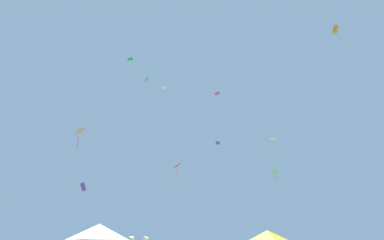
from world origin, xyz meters
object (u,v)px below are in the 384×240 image
at_px(kite_purple_box, 83,187).
at_px(kite_red_delta, 177,166).
at_px(kite_green_box, 130,59).
at_px(canopy_tent_white, 98,232).
at_px(kite_pink_diamond, 79,132).
at_px(kite_cyan_delta, 147,79).
at_px(canopy_tent_yellow, 268,237).
at_px(kite_yellow_delta, 273,139).
at_px(kite_white_diamond, 164,87).
at_px(kite_lime_diamond, 275,172).
at_px(kite_blue_delta, 218,143).
at_px(kite_magenta_delta, 217,93).
at_px(kite_orange_box, 335,30).

bearing_deg(kite_purple_box, kite_red_delta, 8.80).
bearing_deg(kite_green_box, canopy_tent_white, -68.83).
bearing_deg(kite_red_delta, kite_pink_diamond, -141.05).
height_order(kite_cyan_delta, kite_pink_diamond, kite_cyan_delta).
bearing_deg(kite_cyan_delta, kite_purple_box, 137.81).
bearing_deg(canopy_tent_yellow, kite_red_delta, 116.82).
bearing_deg(canopy_tent_white, kite_red_delta, 81.03).
distance_m(canopy_tent_yellow, kite_purple_box, 26.60).
height_order(kite_yellow_delta, kite_white_diamond, kite_white_diamond).
xyz_separation_m(kite_lime_diamond, kite_white_diamond, (-17.12, -1.60, 14.62)).
height_order(kite_pink_diamond, kite_white_diamond, kite_white_diamond).
relative_size(kite_red_delta, kite_yellow_delta, 1.04).
relative_size(kite_blue_delta, kite_yellow_delta, 0.30).
bearing_deg(kite_lime_diamond, kite_purple_box, -178.73).
height_order(kite_yellow_delta, kite_green_box, kite_green_box).
xyz_separation_m(kite_red_delta, kite_pink_diamond, (-11.57, -9.35, 1.41)).
xyz_separation_m(kite_cyan_delta, kite_white_diamond, (1.03, 7.77, 4.50)).
height_order(kite_white_diamond, kite_magenta_delta, kite_white_diamond).
distance_m(kite_purple_box, kite_lime_diamond, 27.89).
bearing_deg(canopy_tent_white, kite_green_box, 111.17).
distance_m(canopy_tent_yellow, canopy_tent_white, 11.58).
relative_size(kite_red_delta, kite_pink_diamond, 1.12).
distance_m(kite_cyan_delta, kite_lime_diamond, 22.79).
bearing_deg(kite_yellow_delta, canopy_tent_white, -134.99).
bearing_deg(kite_lime_diamond, kite_cyan_delta, -152.71).
bearing_deg(kite_blue_delta, kite_yellow_delta, 21.51).
height_order(canopy_tent_white, kite_blue_delta, kite_blue_delta).
distance_m(kite_red_delta, kite_green_box, 18.23).
distance_m(kite_blue_delta, kite_yellow_delta, 10.25).
xyz_separation_m(canopy_tent_white, kite_purple_box, (-10.13, 17.02, 6.73)).
height_order(canopy_tent_white, kite_purple_box, kite_purple_box).
relative_size(kite_white_diamond, kite_orange_box, 0.62).
relative_size(kite_cyan_delta, kite_lime_diamond, 0.53).
height_order(kite_purple_box, kite_pink_diamond, kite_pink_diamond).
bearing_deg(kite_yellow_delta, kite_white_diamond, -172.03).
xyz_separation_m(kite_purple_box, kite_green_box, (6.02, -6.41, 18.19)).
bearing_deg(kite_orange_box, kite_magenta_delta, 149.26).
distance_m(kite_cyan_delta, kite_green_box, 7.29).
xyz_separation_m(canopy_tent_white, kite_green_box, (-4.11, 10.61, 24.92)).
height_order(kite_white_diamond, kite_orange_box, kite_white_diamond).
bearing_deg(kite_orange_box, canopy_tent_white, 179.37).
bearing_deg(kite_purple_box, canopy_tent_yellow, -33.69).
height_order(canopy_tent_white, kite_orange_box, kite_orange_box).
xyz_separation_m(kite_purple_box, kite_magenta_delta, (18.81, -10.58, 8.41)).
bearing_deg(kite_yellow_delta, kite_cyan_delta, -151.62).
bearing_deg(kite_white_diamond, kite_blue_delta, -7.57).
distance_m(canopy_tent_yellow, kite_cyan_delta, 23.18).
bearing_deg(kite_pink_diamond, canopy_tent_white, -48.57).
distance_m(canopy_tent_yellow, kite_orange_box, 20.11).
height_order(kite_cyan_delta, kite_green_box, kite_green_box).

